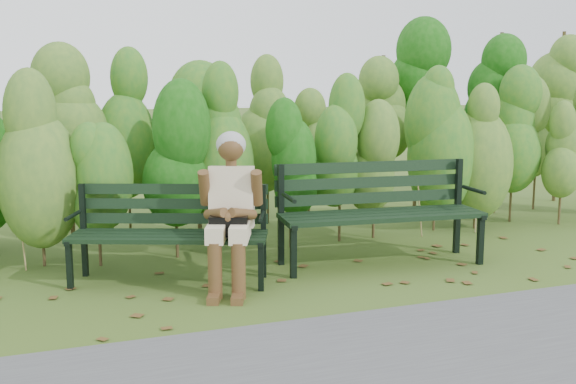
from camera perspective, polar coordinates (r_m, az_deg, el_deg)
name	(u,v)px	position (r m, az deg, el deg)	size (l,w,h in m)	color
ground	(301,281)	(6.03, 1.15, -7.56)	(80.00, 80.00, 0.00)	#435B1C
footpath	(437,383)	(4.18, 12.48, -15.54)	(60.00, 2.50, 0.01)	#474749
hedge_band	(242,127)	(7.55, -3.94, 5.54)	(11.04, 1.67, 2.42)	#47381E
leaf_litter	(275,282)	(6.00, -1.12, -7.61)	(5.91, 2.17, 0.01)	brown
bench_left	(171,225)	(6.03, -9.91, -2.79)	(1.79, 1.13, 0.85)	black
bench_right	(378,204)	(6.60, 7.59, -1.02)	(2.01, 0.83, 0.98)	black
seated_woman	(230,202)	(5.73, -4.92, -0.88)	(0.63, 0.86, 1.33)	beige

